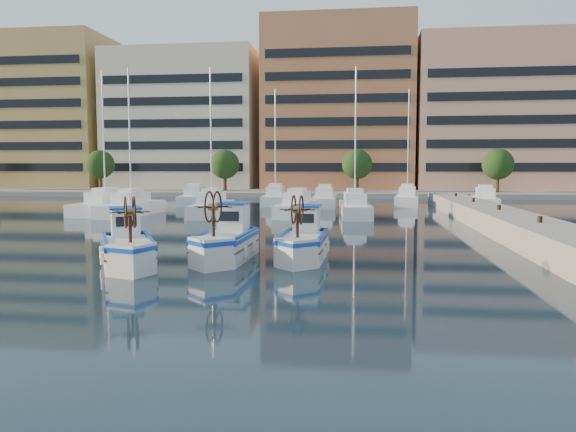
% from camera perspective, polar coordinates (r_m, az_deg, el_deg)
% --- Properties ---
extents(ground, '(300.00, 300.00, 0.00)m').
position_cam_1_polar(ground, '(22.60, -4.35, -4.76)').
color(ground, '#172D3D').
rests_on(ground, ground).
extents(quay, '(3.00, 60.00, 1.20)m').
position_cam_1_polar(quay, '(31.14, 23.10, -1.35)').
color(quay, gray).
rests_on(quay, ground).
extents(waterfront, '(180.00, 40.00, 25.60)m').
position_cam_1_polar(waterfront, '(87.27, 10.62, 9.69)').
color(waterfront, gray).
rests_on(waterfront, ground).
extents(yacht_marina, '(35.64, 23.07, 11.50)m').
position_cam_1_polar(yacht_marina, '(49.95, -0.31, 1.21)').
color(yacht_marina, white).
rests_on(yacht_marina, ground).
extents(fishing_boat_a, '(3.56, 4.64, 2.80)m').
position_cam_1_polar(fishing_boat_a, '(22.77, -16.00, -2.91)').
color(fishing_boat_a, silver).
rests_on(fishing_boat_a, ground).
extents(fishing_boat_b, '(2.00, 4.72, 2.93)m').
position_cam_1_polar(fishing_boat_b, '(23.48, -6.21, -2.42)').
color(fishing_boat_b, silver).
rests_on(fishing_boat_b, ground).
extents(fishing_boat_c, '(1.91, 4.47, 2.77)m').
position_cam_1_polar(fishing_boat_c, '(23.44, 1.59, -2.51)').
color(fishing_boat_c, silver).
rests_on(fishing_boat_c, ground).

